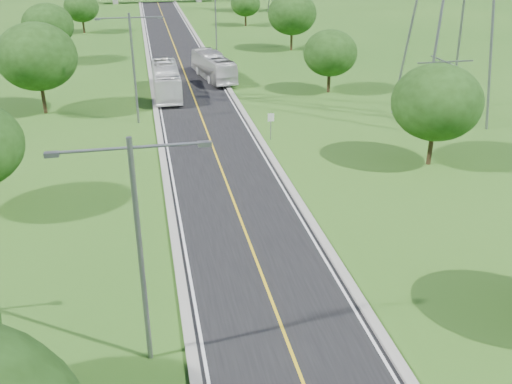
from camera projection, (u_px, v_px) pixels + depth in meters
ground at (188, 81)px, 68.21m from camera, size 260.00×260.00×0.00m
road at (183, 70)px, 73.53m from camera, size 8.00×150.00×0.06m
curb_left at (150, 71)px, 72.73m from camera, size 0.50×150.00×0.22m
curb_right at (216, 68)px, 74.26m from camera, size 0.50×150.00×0.22m
speed_limit_sign at (271, 122)px, 48.91m from camera, size 0.55×0.09×2.40m
streetlight_near_left at (139, 237)px, 21.98m from camera, size 5.90×0.25×10.00m
streetlight_mid_left at (133, 60)px, 51.29m from camera, size 5.90×0.25×10.00m
streetlight_far_right at (216, 9)px, 82.77m from camera, size 5.90×0.25×10.00m
tree_lc at (37, 57)px, 54.27m from camera, size 7.56×7.56×8.79m
tree_ld at (48, 25)px, 75.49m from camera, size 6.72×6.72×7.82m
tree_le at (81, 7)px, 97.52m from camera, size 5.88×5.88×6.84m
tree_rb at (437, 102)px, 42.35m from camera, size 6.72×6.72×7.82m
tree_rc at (330, 53)px, 61.98m from camera, size 5.88×5.88×6.84m
tree_rd at (292, 14)px, 83.26m from camera, size 7.14×7.14×8.30m
tree_re at (245, 3)px, 104.66m from camera, size 5.46×5.46×6.35m
bus_outbound at (213, 66)px, 68.42m from camera, size 4.31×11.22×3.05m
bus_inbound at (166, 81)px, 61.85m from camera, size 2.79×11.46×3.19m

